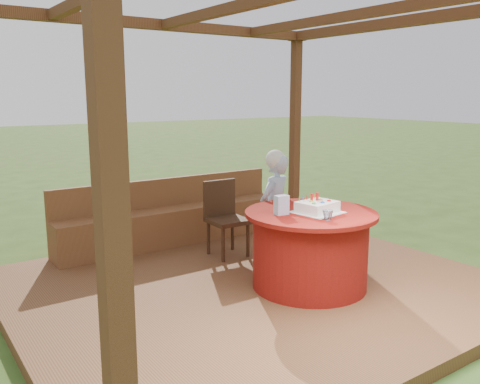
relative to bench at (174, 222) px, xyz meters
name	(u,v)px	position (x,y,z in m)	size (l,w,h in m)	color
ground	(254,294)	(0.00, -1.72, -0.38)	(60.00, 60.00, 0.00)	#2C4818
deck	(254,288)	(0.00, -1.72, -0.32)	(4.50, 4.00, 0.12)	brown
pergola	(256,45)	(0.00, -1.72, 2.02)	(4.50, 4.00, 2.72)	brown
bench	(174,222)	(0.00, 0.00, 0.00)	(3.00, 0.42, 0.80)	brown
table	(310,249)	(0.38, -2.10, 0.11)	(1.26, 1.26, 0.75)	maroon
chair	(224,214)	(0.26, -0.77, 0.21)	(0.43, 0.43, 0.87)	#392112
elderly_woman	(275,207)	(0.54, -1.36, 0.37)	(0.52, 0.43, 1.26)	#8FB1D4
birthday_cake	(317,207)	(0.41, -2.16, 0.54)	(0.45, 0.45, 0.18)	white
gift_bag	(281,205)	(0.08, -2.03, 0.57)	(0.13, 0.08, 0.18)	#C781B1
drinking_glass	(328,215)	(0.28, -2.43, 0.53)	(0.09, 0.09, 0.09)	white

